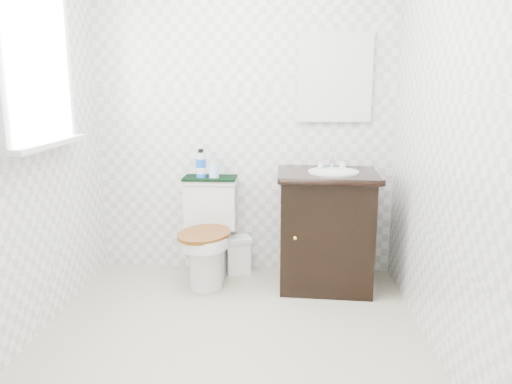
# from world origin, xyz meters

# --- Properties ---
(floor) EXTENTS (2.40, 2.40, 0.00)m
(floor) POSITION_xyz_m (0.00, 0.00, 0.00)
(floor) COLOR beige
(floor) RESTS_ON ground
(wall_back) EXTENTS (2.40, 0.00, 2.40)m
(wall_back) POSITION_xyz_m (0.00, 1.20, 1.20)
(wall_back) COLOR white
(wall_back) RESTS_ON ground
(wall_front) EXTENTS (2.40, 0.00, 2.40)m
(wall_front) POSITION_xyz_m (0.00, -1.20, 1.20)
(wall_front) COLOR white
(wall_front) RESTS_ON ground
(wall_left) EXTENTS (0.00, 2.40, 2.40)m
(wall_left) POSITION_xyz_m (-1.10, 0.00, 1.20)
(wall_left) COLOR white
(wall_left) RESTS_ON ground
(wall_right) EXTENTS (0.00, 2.40, 2.40)m
(wall_right) POSITION_xyz_m (1.10, 0.00, 1.20)
(wall_right) COLOR white
(wall_right) RESTS_ON ground
(window) EXTENTS (0.02, 0.70, 0.90)m
(window) POSITION_xyz_m (-1.07, 0.25, 1.55)
(window) COLOR white
(window) RESTS_ON wall_left
(mirror) EXTENTS (0.50, 0.02, 0.60)m
(mirror) POSITION_xyz_m (0.65, 1.18, 1.45)
(mirror) COLOR silver
(mirror) RESTS_ON wall_back
(toilet) EXTENTS (0.43, 0.65, 0.73)m
(toilet) POSITION_xyz_m (-0.25, 0.97, 0.32)
(toilet) COLOR silver
(toilet) RESTS_ON floor
(vanity) EXTENTS (0.69, 0.60, 0.92)m
(vanity) POSITION_xyz_m (0.60, 0.90, 0.43)
(vanity) COLOR black
(vanity) RESTS_ON floor
(trash_bin) EXTENTS (0.23, 0.21, 0.28)m
(trash_bin) POSITION_xyz_m (-0.05, 1.10, 0.14)
(trash_bin) COLOR white
(trash_bin) RESTS_ON floor
(towel) EXTENTS (0.38, 0.22, 0.02)m
(towel) POSITION_xyz_m (-0.25, 1.09, 0.73)
(towel) COLOR black
(towel) RESTS_ON toilet
(mouthwash_bottle) EXTENTS (0.07, 0.07, 0.21)m
(mouthwash_bottle) POSITION_xyz_m (-0.31, 1.07, 0.84)
(mouthwash_bottle) COLOR blue
(mouthwash_bottle) RESTS_ON towel
(cup) EXTENTS (0.07, 0.07, 0.09)m
(cup) POSITION_xyz_m (-0.21, 1.07, 0.79)
(cup) COLOR #96C4F5
(cup) RESTS_ON towel
(soap_bar) EXTENTS (0.07, 0.05, 0.02)m
(soap_bar) POSITION_xyz_m (0.58, 1.00, 0.83)
(soap_bar) COLOR #187276
(soap_bar) RESTS_ON vanity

